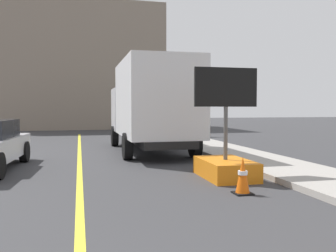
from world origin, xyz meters
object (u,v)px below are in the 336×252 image
(box_truck, at_px, (151,105))
(highway_guide_sign, at_px, (156,81))
(traffic_cone_mid_lane, at_px, (243,176))
(arrow_board_trailer, at_px, (225,158))

(box_truck, bearing_deg, highway_guide_sign, 77.06)
(box_truck, distance_m, highway_guide_sign, 8.99)
(box_truck, relative_size, traffic_cone_mid_lane, 9.40)
(highway_guide_sign, xyz_separation_m, traffic_cone_mid_lane, (-1.55, -15.85, -3.05))
(arrow_board_trailer, relative_size, box_truck, 0.38)
(traffic_cone_mid_lane, bearing_deg, arrow_board_trailer, 78.91)
(highway_guide_sign, height_order, traffic_cone_mid_lane, highway_guide_sign)
(box_truck, bearing_deg, traffic_cone_mid_lane, -86.57)
(arrow_board_trailer, height_order, box_truck, box_truck)
(arrow_board_trailer, distance_m, traffic_cone_mid_lane, 1.70)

